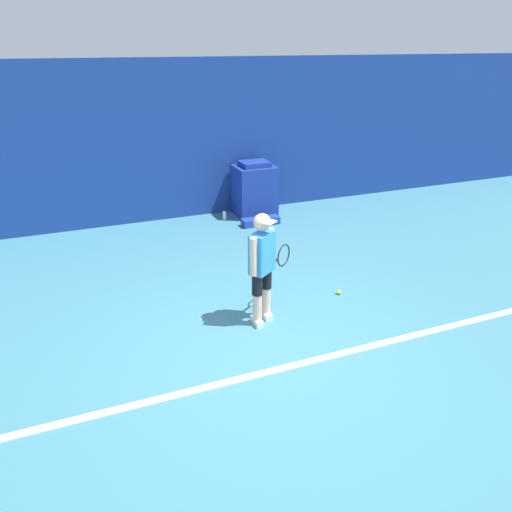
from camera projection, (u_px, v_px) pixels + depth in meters
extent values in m
plane|color=teal|center=(267.00, 349.00, 6.02)|extent=(24.00, 24.00, 0.00)
cube|color=navy|center=(163.00, 143.00, 9.84)|extent=(24.00, 0.10, 3.14)
cube|color=white|center=(282.00, 368.00, 5.65)|extent=(21.60, 0.10, 0.01)
cylinder|color=beige|center=(257.00, 309.00, 6.46)|extent=(0.12, 0.12, 0.44)
cylinder|color=black|center=(257.00, 285.00, 6.31)|extent=(0.14, 0.14, 0.27)
cube|color=white|center=(257.00, 321.00, 6.53)|extent=(0.10, 0.24, 0.08)
cylinder|color=beige|center=(266.00, 302.00, 6.63)|extent=(0.12, 0.12, 0.44)
cylinder|color=black|center=(266.00, 278.00, 6.48)|extent=(0.14, 0.14, 0.27)
cube|color=white|center=(266.00, 314.00, 6.70)|extent=(0.10, 0.24, 0.08)
cube|color=#338CE0|center=(262.00, 253.00, 6.24)|extent=(0.39, 0.36, 0.53)
sphere|color=beige|center=(262.00, 222.00, 6.08)|extent=(0.22, 0.22, 0.22)
cube|color=white|center=(269.00, 222.00, 6.02)|extent=(0.22, 0.20, 0.02)
cylinder|color=beige|center=(253.00, 257.00, 6.08)|extent=(0.09, 0.09, 0.50)
cylinder|color=beige|center=(270.00, 247.00, 6.39)|extent=(0.09, 0.09, 0.50)
cylinder|color=black|center=(274.00, 262.00, 6.56)|extent=(0.19, 0.14, 0.03)
torus|color=black|center=(284.00, 255.00, 6.76)|extent=(0.27, 0.20, 0.32)
sphere|color=#D1E533|center=(339.00, 292.00, 7.30)|extent=(0.07, 0.07, 0.07)
cube|color=navy|center=(255.00, 191.00, 10.49)|extent=(0.82, 0.69, 1.04)
cube|color=navy|center=(254.00, 164.00, 10.27)|extent=(0.57, 0.48, 0.10)
cube|color=#1E3D99|center=(261.00, 221.00, 10.05)|extent=(0.77, 0.24, 0.15)
cylinder|color=white|center=(225.00, 215.00, 10.35)|extent=(0.07, 0.07, 0.19)
cylinder|color=black|center=(224.00, 210.00, 10.31)|extent=(0.04, 0.04, 0.02)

